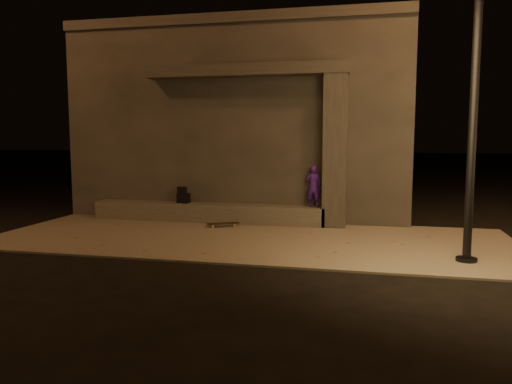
% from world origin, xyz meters
% --- Properties ---
extents(ground, '(120.00, 120.00, 0.00)m').
position_xyz_m(ground, '(0.00, 0.00, 0.00)').
color(ground, black).
rests_on(ground, ground).
extents(sidewalk, '(11.00, 4.40, 0.04)m').
position_xyz_m(sidewalk, '(0.00, 2.00, 0.02)').
color(sidewalk, slate).
rests_on(sidewalk, ground).
extents(building, '(9.00, 5.10, 5.22)m').
position_xyz_m(building, '(-1.00, 6.49, 2.61)').
color(building, '#33312F').
rests_on(building, ground).
extents(ledge, '(6.00, 0.55, 0.45)m').
position_xyz_m(ledge, '(-1.50, 3.75, 0.27)').
color(ledge, '#4E4B47').
rests_on(ledge, sidewalk).
extents(column, '(0.55, 0.55, 3.60)m').
position_xyz_m(column, '(1.70, 3.75, 1.84)').
color(column, '#33312F').
rests_on(column, sidewalk).
extents(canopy, '(5.00, 0.70, 0.28)m').
position_xyz_m(canopy, '(-0.50, 3.80, 3.78)').
color(canopy, '#33312F').
rests_on(canopy, column).
extents(skateboarder, '(0.41, 0.30, 1.02)m').
position_xyz_m(skateboarder, '(1.20, 3.75, 1.00)').
color(skateboarder, '#3D1694').
rests_on(skateboarder, ledge).
extents(backpack, '(0.32, 0.23, 0.43)m').
position_xyz_m(backpack, '(-2.14, 3.75, 0.64)').
color(backpack, black).
rests_on(backpack, ledge).
extents(skateboard, '(0.78, 0.54, 0.09)m').
position_xyz_m(skateboard, '(-0.89, 3.10, 0.11)').
color(skateboard, black).
rests_on(skateboard, sidewalk).
extents(street_lamp_0, '(0.36, 0.36, 7.61)m').
position_xyz_m(street_lamp_0, '(4.19, 0.87, 4.30)').
color(street_lamp_0, black).
rests_on(street_lamp_0, ground).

